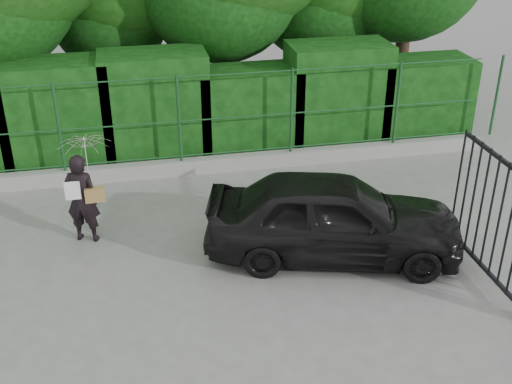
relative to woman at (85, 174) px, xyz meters
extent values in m
plane|color=gray|center=(1.35, -2.29, -1.21)|extent=(80.00, 80.00, 0.00)
cube|color=#9E9E99|center=(1.35, 2.21, -1.06)|extent=(14.00, 0.25, 0.30)
cylinder|color=#184821|center=(-0.55, 2.21, -0.01)|extent=(0.06, 0.06, 1.80)
cylinder|color=#184821|center=(1.75, 2.21, -0.01)|extent=(0.06, 0.06, 1.80)
cylinder|color=#184821|center=(4.05, 2.21, -0.01)|extent=(0.06, 0.06, 1.80)
cylinder|color=#184821|center=(6.35, 2.21, -0.01)|extent=(0.06, 0.06, 1.80)
cylinder|color=#184821|center=(8.65, 2.21, -0.01)|extent=(0.06, 0.06, 1.80)
cylinder|color=#184821|center=(1.35, 2.21, -0.81)|extent=(13.60, 0.03, 0.03)
cylinder|color=#184821|center=(1.35, 2.21, -0.06)|extent=(13.60, 0.03, 0.03)
cylinder|color=#184821|center=(1.35, 2.21, 0.84)|extent=(13.60, 0.03, 0.03)
cube|color=black|center=(-0.65, 3.21, -0.09)|extent=(2.20, 1.20, 2.23)
cube|color=black|center=(1.35, 3.21, -0.06)|extent=(2.20, 1.20, 2.30)
cube|color=black|center=(3.35, 3.21, -0.29)|extent=(2.20, 1.20, 1.83)
cube|color=black|center=(5.35, 3.21, -0.07)|extent=(2.20, 1.20, 2.27)
cube|color=black|center=(7.35, 3.21, -0.30)|extent=(2.20, 1.20, 1.82)
cylinder|color=black|center=(-1.65, 4.91, 1.04)|extent=(0.36, 0.36, 4.50)
cylinder|color=black|center=(0.85, 6.21, 0.42)|extent=(0.36, 0.36, 3.25)
cylinder|color=black|center=(3.35, 5.21, 0.92)|extent=(0.36, 0.36, 4.25)
cylinder|color=black|center=(5.85, 5.91, 0.54)|extent=(0.36, 0.36, 3.50)
cylinder|color=black|center=(7.85, 5.51, 1.17)|extent=(0.36, 0.36, 4.75)
cube|color=black|center=(5.95, -2.34, -1.06)|extent=(0.05, 2.00, 0.06)
cube|color=black|center=(5.95, -2.34, 0.74)|extent=(0.05, 2.00, 0.06)
cylinder|color=black|center=(5.95, -2.79, -0.16)|extent=(0.04, 0.04, 1.90)
cylinder|color=black|center=(5.95, -2.54, -0.16)|extent=(0.04, 0.04, 1.90)
cylinder|color=black|center=(5.95, -2.29, -0.16)|extent=(0.04, 0.04, 1.90)
cylinder|color=black|center=(5.95, -2.04, -0.16)|extent=(0.04, 0.04, 1.90)
cylinder|color=black|center=(5.95, -1.79, -0.16)|extent=(0.04, 0.04, 1.90)
cylinder|color=black|center=(5.95, -1.54, -0.16)|extent=(0.04, 0.04, 1.90)
cylinder|color=black|center=(5.95, -1.29, -0.16)|extent=(0.04, 0.04, 1.90)
imported|color=black|center=(-0.10, -0.03, -0.42)|extent=(0.66, 0.53, 1.57)
imported|color=silver|center=(0.05, 0.02, 0.26)|extent=(0.85, 0.87, 0.78)
cube|color=olive|center=(0.12, -0.11, -0.33)|extent=(0.32, 0.15, 0.24)
cube|color=white|center=(-0.22, -0.15, -0.21)|extent=(0.25, 0.02, 0.32)
imported|color=black|center=(3.84, -1.32, -0.51)|extent=(4.36, 2.64, 1.39)
camera|label=1|loc=(0.82, -9.77, 4.53)|focal=45.00mm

